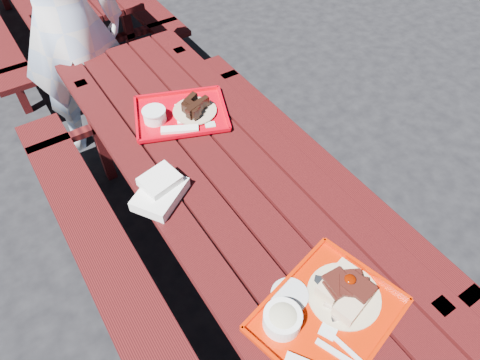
{
  "coord_description": "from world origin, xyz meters",
  "views": [
    {
      "loc": [
        -0.64,
        -1.12,
        2.13
      ],
      "look_at": [
        0.0,
        -0.15,
        0.82
      ],
      "focal_mm": 32.0,
      "sensor_mm": 36.0,
      "label": 1
    }
  ],
  "objects_px": {
    "person": "(64,22)",
    "near_tray": "(323,308)",
    "picnic_table_near": "(223,197)",
    "far_tray": "(180,114)"
  },
  "relations": [
    {
      "from": "picnic_table_near",
      "to": "near_tray",
      "type": "relative_size",
      "value": 4.37
    },
    {
      "from": "picnic_table_near",
      "to": "near_tray",
      "type": "height_order",
      "value": "near_tray"
    },
    {
      "from": "picnic_table_near",
      "to": "far_tray",
      "type": "distance_m",
      "value": 0.47
    },
    {
      "from": "near_tray",
      "to": "person",
      "type": "relative_size",
      "value": 0.3
    },
    {
      "from": "far_tray",
      "to": "person",
      "type": "bearing_deg",
      "value": 104.4
    },
    {
      "from": "far_tray",
      "to": "picnic_table_near",
      "type": "bearing_deg",
      "value": -92.01
    },
    {
      "from": "picnic_table_near",
      "to": "near_tray",
      "type": "xyz_separation_m",
      "value": [
        -0.06,
        -0.75,
        0.23
      ]
    },
    {
      "from": "picnic_table_near",
      "to": "person",
      "type": "relative_size",
      "value": 1.31
    },
    {
      "from": "picnic_table_near",
      "to": "far_tray",
      "type": "xyz_separation_m",
      "value": [
        0.01,
        0.41,
        0.21
      ]
    },
    {
      "from": "person",
      "to": "near_tray",
      "type": "bearing_deg",
      "value": 115.21
    }
  ]
}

